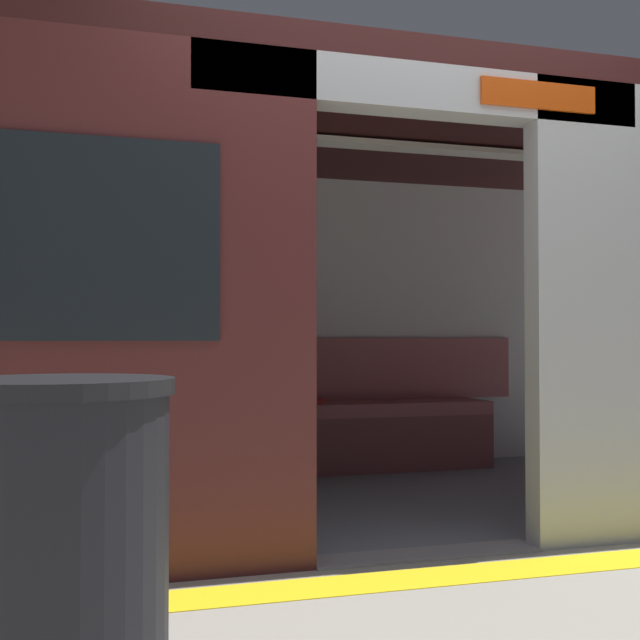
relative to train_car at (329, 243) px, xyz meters
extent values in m
plane|color=gray|center=(-0.07, 1.16, -1.46)|extent=(60.00, 60.00, 0.00)
cube|color=yellow|center=(-0.07, 1.46, -1.46)|extent=(8.00, 0.24, 0.01)
cube|color=#ADAFB5|center=(-1.08, 1.18, -0.42)|extent=(1.01, 0.12, 2.08)
cube|color=black|center=(-1.08, 1.19, -0.17)|extent=(0.56, 0.02, 0.55)
cube|color=black|center=(1.38, 1.25, -0.17)|extent=(1.10, 0.02, 0.76)
cube|color=#ADAFB5|center=(-0.07, 1.16, 0.52)|extent=(2.02, 0.16, 0.20)
cube|color=#BF3F0C|center=(-0.57, 1.25, 0.52)|extent=(0.56, 0.02, 0.12)
cube|color=#351515|center=(-0.07, -0.07, 0.68)|extent=(6.40, 2.63, 0.12)
cube|color=slate|center=(-0.07, -0.07, -1.45)|extent=(6.08, 2.47, 0.01)
cube|color=silver|center=(-0.07, -1.31, -0.42)|extent=(6.08, 0.10, 2.08)
cube|color=#935156|center=(-0.07, -1.25, -0.76)|extent=(3.52, 0.06, 0.45)
cube|color=white|center=(-0.07, -0.07, 0.59)|extent=(4.48, 0.16, 0.03)
cube|color=gray|center=(-0.07, 1.16, -1.45)|extent=(1.01, 0.19, 0.01)
cube|color=#935156|center=(-0.07, -1.03, -1.03)|extent=(2.81, 0.44, 0.09)
cube|color=brown|center=(-0.07, -0.83, -1.27)|extent=(2.81, 0.04, 0.39)
cube|color=pink|center=(0.20, -1.01, -0.73)|extent=(0.38, 0.23, 0.50)
sphere|color=#8C664C|center=(0.20, -1.01, -0.39)|extent=(0.21, 0.21, 0.21)
sphere|color=black|center=(0.20, -1.02, -0.35)|extent=(0.19, 0.19, 0.19)
cylinder|color=pink|center=(-0.04, -0.97, -0.70)|extent=(0.08, 0.08, 0.44)
cylinder|color=pink|center=(0.43, -0.98, -0.70)|extent=(0.08, 0.08, 0.44)
cylinder|color=#2D2D38|center=(0.11, -0.80, -0.93)|extent=(0.14, 0.40, 0.14)
cylinder|color=#2D2D38|center=(0.29, -0.81, -0.93)|extent=(0.14, 0.40, 0.14)
cylinder|color=#2D2D38|center=(0.12, -0.60, -1.20)|extent=(0.10, 0.10, 0.44)
cylinder|color=#2D2D38|center=(0.30, -0.61, -1.20)|extent=(0.10, 0.10, 0.44)
cube|color=black|center=(0.12, -0.55, -1.43)|extent=(0.10, 0.22, 0.06)
cube|color=black|center=(0.30, -0.56, -1.43)|extent=(0.10, 0.22, 0.06)
cube|color=brown|center=(0.68, -1.03, -0.90)|extent=(0.26, 0.14, 0.17)
cube|color=#472718|center=(0.68, -0.95, -0.91)|extent=(0.02, 0.01, 0.14)
cube|color=#B22D2D|center=(-0.20, -1.04, -0.97)|extent=(0.24, 0.27, 0.03)
cylinder|color=silver|center=(0.38, 0.65, -0.43)|extent=(0.04, 0.04, 2.06)
cylinder|color=black|center=(1.38, 2.78, -1.05)|extent=(0.40, 0.40, 0.82)
cylinder|color=black|center=(1.38, 2.78, -0.63)|extent=(0.42, 0.42, 0.03)
camera|label=1|loc=(1.35, 4.35, -0.54)|focal=45.55mm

